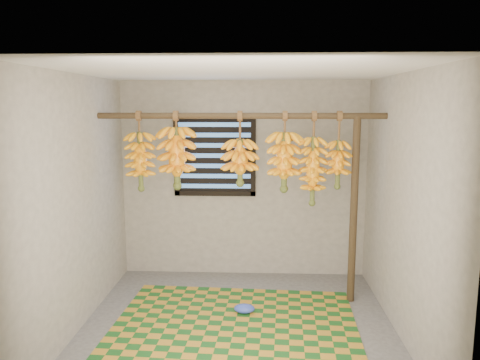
# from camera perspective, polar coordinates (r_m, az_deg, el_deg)

# --- Properties ---
(floor) EXTENTS (3.00, 3.00, 0.01)m
(floor) POSITION_cam_1_polar(r_m,az_deg,el_deg) (4.69, -0.31, -17.69)
(floor) COLOR #515151
(floor) RESTS_ON ground
(ceiling) EXTENTS (3.00, 3.00, 0.01)m
(ceiling) POSITION_cam_1_polar(r_m,az_deg,el_deg) (4.19, -0.34, 13.14)
(ceiling) COLOR silver
(ceiling) RESTS_ON wall_back
(wall_back) EXTENTS (3.00, 0.01, 2.40)m
(wall_back) POSITION_cam_1_polar(r_m,az_deg,el_deg) (5.76, 0.42, 0.04)
(wall_back) COLOR gray
(wall_back) RESTS_ON floor
(wall_left) EXTENTS (0.01, 3.00, 2.40)m
(wall_left) POSITION_cam_1_polar(r_m,az_deg,el_deg) (4.61, -19.38, -2.80)
(wall_left) COLOR gray
(wall_left) RESTS_ON floor
(wall_right) EXTENTS (0.01, 3.00, 2.40)m
(wall_right) POSITION_cam_1_polar(r_m,az_deg,el_deg) (4.47, 19.35, -3.16)
(wall_right) COLOR gray
(wall_right) RESTS_ON floor
(window) EXTENTS (1.00, 0.04, 1.00)m
(window) POSITION_cam_1_polar(r_m,az_deg,el_deg) (5.72, -3.10, 2.99)
(window) COLOR black
(window) RESTS_ON wall_back
(hanging_pole) EXTENTS (3.00, 0.06, 0.06)m
(hanging_pole) POSITION_cam_1_polar(r_m,az_deg,el_deg) (4.89, 0.08, 7.83)
(hanging_pole) COLOR #423320
(hanging_pole) RESTS_ON wall_left
(support_post) EXTENTS (0.08, 0.08, 2.00)m
(support_post) POSITION_cam_1_polar(r_m,az_deg,el_deg) (5.10, 13.70, -3.71)
(support_post) COLOR #423320
(support_post) RESTS_ON floor
(woven_mat) EXTENTS (2.43, 1.99, 0.01)m
(woven_mat) POSITION_cam_1_polar(r_m,az_deg,el_deg) (4.71, -0.68, -17.46)
(woven_mat) COLOR #18541C
(woven_mat) RESTS_ON floor
(plastic_bag) EXTENTS (0.22, 0.17, 0.09)m
(plastic_bag) POSITION_cam_1_polar(r_m,az_deg,el_deg) (4.96, 0.54, -15.40)
(plastic_bag) COLOR blue
(plastic_bag) RESTS_ON woven_mat
(banana_bunch_a) EXTENTS (0.31, 0.31, 0.84)m
(banana_bunch_a) POSITION_cam_1_polar(r_m,az_deg,el_deg) (5.08, -12.05, 2.25)
(banana_bunch_a) COLOR brown
(banana_bunch_a) RESTS_ON hanging_pole
(banana_bunch_b) EXTENTS (0.37, 0.37, 0.81)m
(banana_bunch_b) POSITION_cam_1_polar(r_m,az_deg,el_deg) (4.99, -7.71, 2.71)
(banana_bunch_b) COLOR brown
(banana_bunch_b) RESTS_ON hanging_pole
(banana_bunch_c) EXTENTS (0.36, 0.36, 0.78)m
(banana_bunch_c) POSITION_cam_1_polar(r_m,az_deg,el_deg) (4.92, 0.00, 2.17)
(banana_bunch_c) COLOR brown
(banana_bunch_c) RESTS_ON hanging_pole
(banana_bunch_d) EXTENTS (0.29, 0.29, 0.99)m
(banana_bunch_d) POSITION_cam_1_polar(r_m,az_deg,el_deg) (4.96, 8.87, 1.09)
(banana_bunch_d) COLOR brown
(banana_bunch_d) RESTS_ON hanging_pole
(banana_bunch_e) EXTENTS (0.35, 0.35, 0.84)m
(banana_bunch_e) POSITION_cam_1_polar(r_m,az_deg,el_deg) (4.92, 5.42, 2.22)
(banana_bunch_e) COLOR brown
(banana_bunch_e) RESTS_ON hanging_pole
(banana_bunch_f) EXTENTS (0.26, 0.26, 0.81)m
(banana_bunch_f) POSITION_cam_1_polar(r_m,az_deg,el_deg) (4.98, 11.86, 1.90)
(banana_bunch_f) COLOR brown
(banana_bunch_f) RESTS_ON hanging_pole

